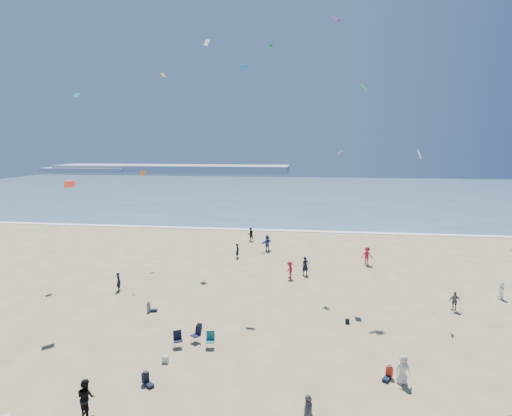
# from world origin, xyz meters

# --- Properties ---
(ocean) EXTENTS (220.00, 100.00, 0.06)m
(ocean) POSITION_xyz_m (0.00, 95.00, 0.03)
(ocean) COLOR #476B84
(ocean) RESTS_ON ground
(surf_line) EXTENTS (220.00, 1.20, 0.08)m
(surf_line) POSITION_xyz_m (0.00, 45.00, 0.04)
(surf_line) COLOR white
(surf_line) RESTS_ON ground
(headland_far) EXTENTS (110.00, 20.00, 3.20)m
(headland_far) POSITION_xyz_m (-60.00, 170.00, 1.60)
(headland_far) COLOR #7A8EA8
(headland_far) RESTS_ON ground
(headland_near) EXTENTS (40.00, 14.00, 2.00)m
(headland_near) POSITION_xyz_m (-100.00, 165.00, 1.00)
(headland_near) COLOR #7A8EA8
(headland_near) RESTS_ON ground
(standing_flyers) EXTENTS (32.34, 41.01, 1.92)m
(standing_flyers) POSITION_xyz_m (3.61, 18.50, 0.87)
(standing_flyers) COLOR white
(standing_flyers) RESTS_ON ground
(seated_group) EXTENTS (17.21, 22.68, 0.84)m
(seated_group) POSITION_xyz_m (2.74, 5.12, 0.42)
(seated_group) COLOR white
(seated_group) RESTS_ON ground
(chair_cluster) EXTENTS (2.74, 1.61, 1.00)m
(chair_cluster) POSITION_xyz_m (-2.18, 10.27, 0.50)
(chair_cluster) COLOR black
(chair_cluster) RESTS_ON ground
(white_tote) EXTENTS (0.35, 0.20, 0.40)m
(white_tote) POSITION_xyz_m (-3.30, 8.14, 0.20)
(white_tote) COLOR silver
(white_tote) RESTS_ON ground
(black_backpack) EXTENTS (0.30, 0.22, 0.38)m
(black_backpack) POSITION_xyz_m (-2.51, 12.56, 0.19)
(black_backpack) COLOR black
(black_backpack) RESTS_ON ground
(navy_bag) EXTENTS (0.28, 0.18, 0.34)m
(navy_bag) POSITION_xyz_m (7.57, 14.79, 0.17)
(navy_bag) COLOR black
(navy_bag) RESTS_ON ground
(kites_aloft) EXTENTS (45.56, 46.73, 28.11)m
(kites_aloft) POSITION_xyz_m (9.31, 12.95, 14.71)
(kites_aloft) COLOR #28A5E7
(kites_aloft) RESTS_ON ground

